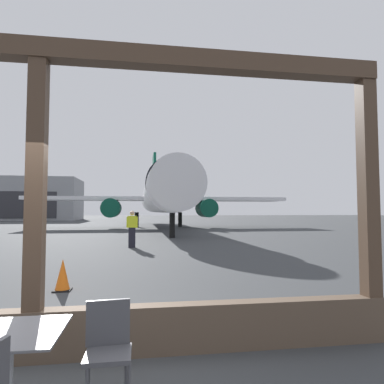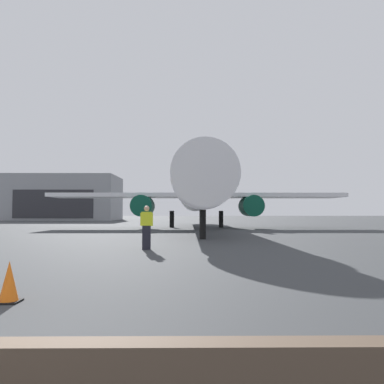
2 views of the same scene
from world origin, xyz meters
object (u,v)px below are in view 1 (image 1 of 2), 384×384
dining_table (8,369)px  traffic_cone (63,276)px  airplane (160,196)px  cafe_chair_aisle_left (108,342)px  ground_crew_worker (132,228)px  distant_hangar (27,199)px

dining_table → traffic_cone: bearing=97.1°
airplane → cafe_chair_aisle_left: bearing=-94.3°
ground_crew_worker → dining_table: bearing=-93.0°
airplane → traffic_cone: size_ratio=49.44×
airplane → distant_hangar: (-24.57, 37.94, 0.85)m
dining_table → traffic_cone: size_ratio=1.22×
distant_hangar → dining_table: bearing=-73.1°
cafe_chair_aisle_left → distant_hangar: 73.61m
cafe_chair_aisle_left → traffic_cone: (-1.35, 4.55, -0.20)m
dining_table → cafe_chair_aisle_left: bearing=18.1°
dining_table → distant_hangar: size_ratio=0.04×
dining_table → ground_crew_worker: size_ratio=0.48×
cafe_chair_aisle_left → dining_table: bearing=-161.9°
cafe_chair_aisle_left → distant_hangar: bearing=107.5°
dining_table → cafe_chair_aisle_left: 0.80m
traffic_cone → cafe_chair_aisle_left: bearing=-73.4°
traffic_cone → dining_table: bearing=-82.9°
cafe_chair_aisle_left → ground_crew_worker: ground_crew_worker is taller
dining_table → distant_hangar: (-21.41, 70.35, 3.75)m
cafe_chair_aisle_left → ground_crew_worker: 13.22m
airplane → dining_table: bearing=-95.6°
dining_table → airplane: size_ratio=0.02×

